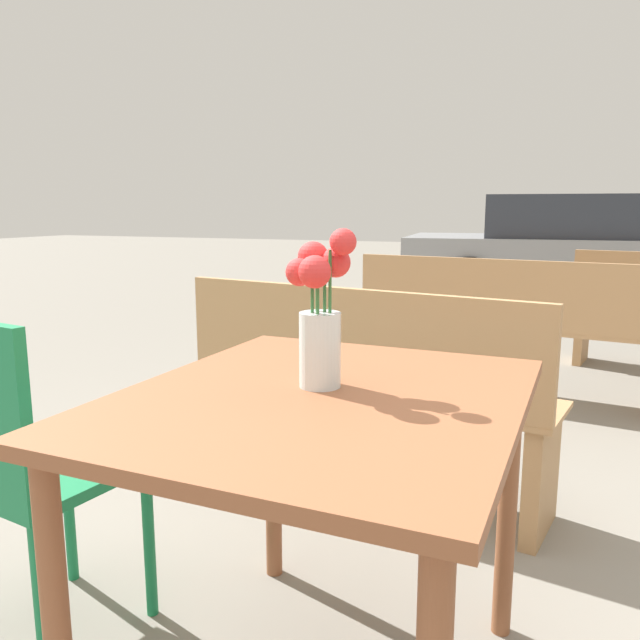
# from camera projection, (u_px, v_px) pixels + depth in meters

# --- Properties ---
(table_front) EXTENTS (0.84, 0.99, 0.75)m
(table_front) POSITION_uv_depth(u_px,v_px,m) (322.00, 439.00, 1.34)
(table_front) COLOR brown
(table_front) RESTS_ON ground_plane
(flower_vase) EXTENTS (0.15, 0.15, 0.35)m
(flower_vase) POSITION_uv_depth(u_px,v_px,m) (320.00, 318.00, 1.35)
(flower_vase) COLOR silver
(flower_vase) RESTS_ON table_front
(cafe_chair) EXTENTS (0.46, 0.46, 0.89)m
(cafe_chair) POSITION_uv_depth(u_px,v_px,m) (20.00, 460.00, 1.56)
(cafe_chair) COLOR #197A47
(cafe_chair) RESTS_ON ground_plane
(bench_near) EXTENTS (1.53, 0.61, 0.85)m
(bench_near) POSITION_uv_depth(u_px,v_px,m) (360.00, 386.00, 2.43)
(bench_near) COLOR tan
(bench_near) RESTS_ON ground_plane
(bench_middle) EXTENTS (1.86, 0.59, 0.85)m
(bench_middle) POSITION_uv_depth(u_px,v_px,m) (508.00, 322.00, 3.72)
(bench_middle) COLOR tan
(bench_middle) RESTS_ON ground_plane
(parked_car) EXTENTS (4.31, 2.12, 1.30)m
(parked_car) POSITION_uv_depth(u_px,v_px,m) (583.00, 252.00, 7.54)
(parked_car) COLOR gray
(parked_car) RESTS_ON ground_plane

